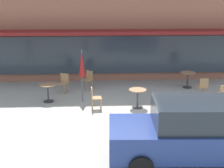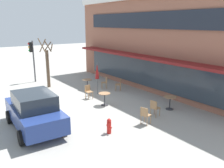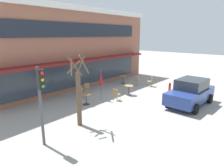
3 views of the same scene
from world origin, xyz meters
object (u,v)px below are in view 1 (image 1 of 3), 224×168
object	(u,v)px
cafe_table_near_wall	(138,95)
cafe_chair_4	(94,97)
cafe_chair_2	(203,86)
parked_sedan	(188,132)
cafe_chair_0	(64,82)
cafe_chair_1	(222,93)
cafe_table_by_tree	(188,77)
cafe_chair_3	(88,79)
cafe_table_streetside	(48,90)
patio_umbrella_green_folded	(82,64)

from	to	relation	value
cafe_table_near_wall	cafe_chair_4	distance (m)	1.72
cafe_chair_2	parked_sedan	distance (m)	6.00
cafe_chair_0	cafe_chair_1	size ratio (longest dim) A/B	1.00
cafe_table_by_tree	cafe_chair_3	world-z (taller)	cafe_chair_3
cafe_table_near_wall	cafe_chair_3	xyz separation A→B (m)	(-2.02, 2.61, 0.01)
cafe_table_streetside	patio_umbrella_green_folded	xyz separation A→B (m)	(1.44, -0.02, 1.11)
cafe_table_by_tree	cafe_chair_1	world-z (taller)	cafe_chair_1
parked_sedan	cafe_table_streetside	bearing A→B (deg)	130.16
cafe_table_streetside	cafe_chair_0	xyz separation A→B (m)	(0.55, 1.21, 0.01)
patio_umbrella_green_folded	cafe_chair_4	distance (m)	1.57
cafe_chair_3	cafe_chair_4	size ratio (longest dim) A/B	1.00
cafe_chair_2	cafe_chair_4	world-z (taller)	same
cafe_table_near_wall	cafe_chair_0	distance (m)	3.76
patio_umbrella_green_folded	cafe_chair_1	size ratio (longest dim) A/B	2.47
cafe_table_streetside	cafe_chair_1	world-z (taller)	cafe_chair_1
patio_umbrella_green_folded	parked_sedan	world-z (taller)	patio_umbrella_green_folded
cafe_chair_1	cafe_table_near_wall	bearing A→B (deg)	-179.01
cafe_chair_0	cafe_chair_4	bearing A→B (deg)	-57.97
patio_umbrella_green_folded	parked_sedan	bearing A→B (deg)	-60.09
cafe_chair_0	parked_sedan	bearing A→B (deg)	-58.89
cafe_chair_2	parked_sedan	bearing A→B (deg)	-111.04
cafe_chair_3	cafe_chair_4	distance (m)	2.75
cafe_table_streetside	parked_sedan	size ratio (longest dim) A/B	0.18
cafe_table_by_tree	cafe_chair_2	size ratio (longest dim) A/B	0.85
cafe_chair_1	cafe_chair_2	distance (m)	1.20
cafe_table_by_tree	cafe_table_streetside	bearing A→B (deg)	-164.62
cafe_chair_1	parked_sedan	xyz separation A→B (m)	(-2.62, -4.49, 0.35)
cafe_chair_1	cafe_chair_3	xyz separation A→B (m)	(-5.47, 2.55, 0.00)
cafe_table_streetside	cafe_chair_2	distance (m)	6.65
cafe_chair_1	patio_umbrella_green_folded	bearing A→B (deg)	171.82
cafe_table_near_wall	cafe_chair_3	bearing A→B (deg)	127.65
cafe_table_near_wall	cafe_table_by_tree	bearing A→B (deg)	44.24
cafe_chair_1	cafe_chair_3	world-z (taller)	same
cafe_table_near_wall	cafe_chair_2	bearing A→B (deg)	21.27
patio_umbrella_green_folded	cafe_chair_3	xyz separation A→B (m)	(0.20, 1.74, -1.10)
cafe_table_streetside	cafe_table_by_tree	xyz separation A→B (m)	(6.38, 1.76, 0.00)
cafe_table_streetside	cafe_table_by_tree	world-z (taller)	same
cafe_chair_0	parked_sedan	xyz separation A→B (m)	(3.94, -6.54, 0.35)
patio_umbrella_green_folded	cafe_table_near_wall	bearing A→B (deg)	-21.56
cafe_table_near_wall	cafe_chair_2	size ratio (longest dim) A/B	0.85
cafe_chair_3	cafe_chair_2	bearing A→B (deg)	-16.17
patio_umbrella_green_folded	cafe_chair_0	xyz separation A→B (m)	(-0.89, 1.24, -1.10)
cafe_table_streetside	cafe_chair_0	size ratio (longest dim) A/B	0.85
cafe_table_by_tree	cafe_chair_2	bearing A→B (deg)	-80.06
cafe_table_near_wall	cafe_chair_0	bearing A→B (deg)	145.82
parked_sedan	cafe_chair_2	bearing A→B (deg)	68.96
patio_umbrella_green_folded	parked_sedan	distance (m)	6.16
cafe_chair_1	cafe_chair_3	distance (m)	6.04
cafe_chair_4	cafe_chair_1	bearing A→B (deg)	2.02
cafe_table_streetside	cafe_chair_3	distance (m)	2.37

